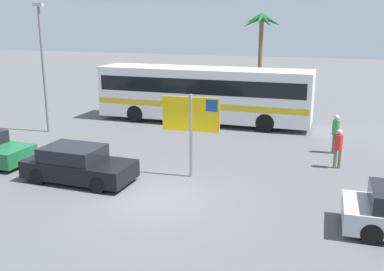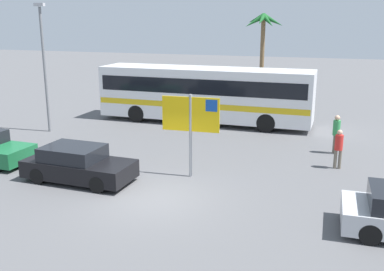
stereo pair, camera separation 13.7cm
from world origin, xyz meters
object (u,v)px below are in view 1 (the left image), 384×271
object	(u,v)px
ferry_sign	(192,118)
pedestrian_near_sign	(336,131)
car_black	(78,165)
pedestrian_crossing_lot	(338,146)
bus_front_coach	(203,92)

from	to	relation	value
ferry_sign	pedestrian_near_sign	world-z (taller)	ferry_sign
car_black	pedestrian_near_sign	distance (m)	11.27
car_black	pedestrian_crossing_lot	size ratio (longest dim) A/B	2.56
bus_front_coach	pedestrian_near_sign	xyz separation A→B (m)	(7.42, -4.08, -0.74)
ferry_sign	car_black	distance (m)	4.60
ferry_sign	pedestrian_near_sign	distance (m)	7.25
bus_front_coach	pedestrian_near_sign	bearing A→B (deg)	-28.81
ferry_sign	pedestrian_near_sign	bearing A→B (deg)	40.71
pedestrian_crossing_lot	bus_front_coach	bearing A→B (deg)	-137.23
bus_front_coach	car_black	xyz separation A→B (m)	(-1.61, -10.82, -1.15)
ferry_sign	pedestrian_near_sign	xyz separation A→B (m)	(5.13, 4.96, -1.28)
pedestrian_near_sign	bus_front_coach	bearing A→B (deg)	-59.70
pedestrian_crossing_lot	pedestrian_near_sign	bearing A→B (deg)	176.05
bus_front_coach	pedestrian_crossing_lot	xyz separation A→B (m)	(7.56, -6.23, -0.84)
bus_front_coach	car_black	bearing A→B (deg)	-98.44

